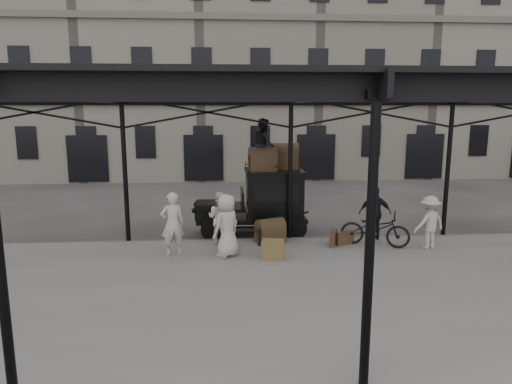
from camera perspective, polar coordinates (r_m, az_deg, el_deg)
ground at (r=12.66m, az=5.46°, el=-8.85°), size 120.00×120.00×0.00m
platform at (r=10.80m, az=7.22°, el=-11.97°), size 28.00×8.00×0.15m
canopy at (r=10.27m, az=7.51°, el=12.71°), size 22.50×9.00×4.74m
building_frontage at (r=29.98m, az=-0.07°, el=15.88°), size 64.00×8.00×14.00m
taxi at (r=15.10m, az=1.04°, el=-0.89°), size 3.65×1.55×2.18m
porter_left at (r=12.79m, az=-10.40°, el=-3.92°), size 0.74×0.60×1.78m
porter_midleft at (r=13.67m, az=-4.54°, el=-3.24°), size 0.97×0.89×1.59m
porter_centre at (r=12.50m, az=-3.65°, el=-4.19°), size 0.99×0.99×1.74m
porter_official at (r=14.58m, az=14.66°, el=-2.54°), size 1.04×0.61×1.67m
porter_right at (r=14.10m, az=20.85°, el=-3.56°), size 1.14×0.87×1.56m
bicycle at (r=13.92m, az=14.66°, el=-4.46°), size 2.11×1.41×1.05m
porter_roof at (r=14.75m, az=0.98°, el=5.97°), size 0.76×0.91×1.68m
steamer_trunk_roof_near at (r=14.65m, az=0.82°, el=3.89°), size 0.93×0.64×0.64m
steamer_trunk_roof_far at (r=15.17m, az=3.52°, el=4.25°), size 1.07×0.76×0.72m
steamer_trunk_platform at (r=13.89m, az=1.79°, el=-5.07°), size 0.98×0.80×0.62m
wicker_hamper at (r=12.47m, az=2.13°, el=-7.18°), size 0.67×0.54×0.50m
suitcase_upright at (r=13.81m, az=9.64°, el=-5.67°), size 0.35×0.62×0.45m
suitcase_flat at (r=13.94m, az=11.03°, el=-5.67°), size 0.61×0.38×0.40m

